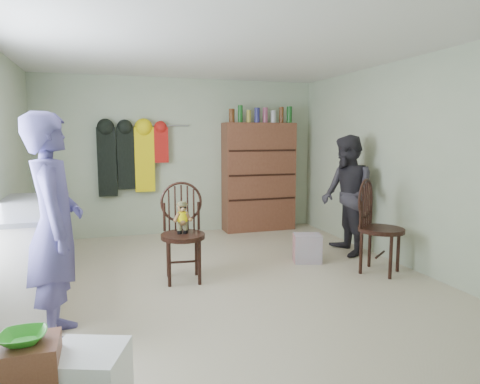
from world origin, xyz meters
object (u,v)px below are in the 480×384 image
object	(u,v)px
chair_front	(182,226)
dresser	(259,176)
counter	(29,253)
chair_far	(376,223)

from	to	relation	value
chair_front	dresser	bearing A→B (deg)	58.00
counter	dresser	distance (m)	3.96
chair_far	dresser	size ratio (longest dim) A/B	0.53
chair_front	counter	bearing A→B (deg)	-167.75
chair_far	dresser	distance (m)	2.63
counter	chair_front	size ratio (longest dim) A/B	1.72
chair_front	chair_far	xyz separation A→B (m)	(2.19, -0.43, -0.01)
dresser	chair_front	bearing A→B (deg)	-128.17
chair_front	chair_far	bearing A→B (deg)	-4.83
counter	chair_far	xyz separation A→B (m)	(3.71, -0.26, 0.12)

